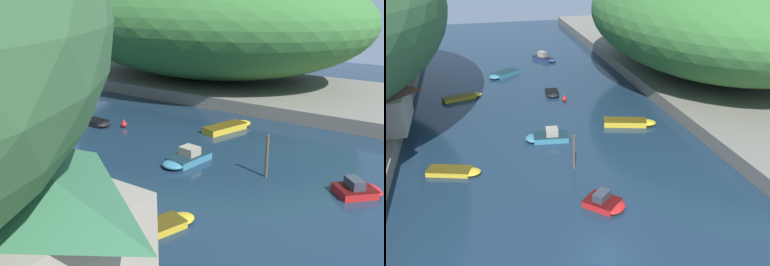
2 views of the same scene
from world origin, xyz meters
TOP-DOWN VIEW (x-y plane):
  - water_surface at (0.00, 30.00)m, footprint 130.00×130.00m
  - right_bank at (26.87, 30.00)m, footprint 22.00×120.00m
  - hillside_right at (27.97, 35.57)m, footprint 35.08×49.11m
  - waterfront_building at (-20.58, 13.54)m, footprint 6.70×10.50m
  - boat_far_upstream at (1.82, 5.68)m, footprint 3.86×3.90m
  - boat_near_quay at (-0.49, 19.59)m, footprint 4.94×2.71m
  - boat_red_skiff at (-10.18, 14.46)m, footprint 5.32×3.14m
  - boat_cabin_cruiser at (5.38, 52.80)m, footprint 4.14×4.78m
  - boat_far_right_bank at (10.00, 21.19)m, footprint 6.44×3.42m
  - boat_navy_launch at (3.00, 33.89)m, footprint 1.92×3.22m
  - mooring_post_second at (0.86, 12.62)m, footprint 0.23×0.23m
  - channel_buoy_near at (4.12, 31.11)m, footprint 0.64×0.64m

SIDE VIEW (x-z plane):
  - water_surface at x=0.00m, z-range 0.00..0.00m
  - boat_red_skiff at x=-10.18m, z-range 0.00..0.51m
  - boat_navy_launch at x=3.00m, z-range 0.00..0.59m
  - boat_far_right_bank at x=10.00m, z-range 0.00..0.69m
  - channel_buoy_near at x=4.12m, z-range -0.11..0.85m
  - boat_far_upstream at x=1.82m, z-range -0.24..1.04m
  - boat_near_quay at x=-0.49m, z-range -0.25..1.10m
  - boat_cabin_cruiser at x=5.38m, z-range -0.33..1.31m
  - right_bank at x=26.87m, z-range 0.00..1.59m
  - mooring_post_second at x=0.86m, z-range 0.01..3.59m
  - waterfront_building at x=-20.58m, z-range 1.71..9.32m
  - hillside_right at x=27.97m, z-range 1.59..18.49m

